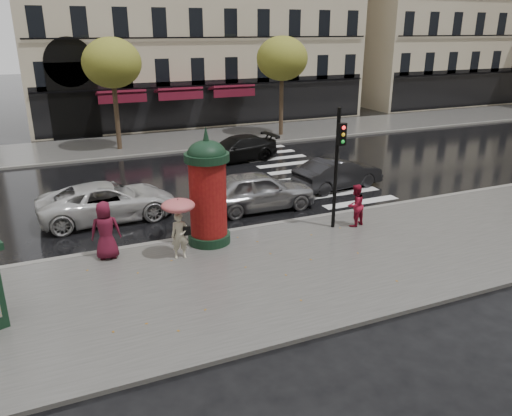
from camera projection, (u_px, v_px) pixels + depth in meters
name	position (u px, v px, depth m)	size (l,w,h in m)	color
ground	(276.00, 265.00, 15.86)	(160.00, 160.00, 0.00)	black
near_sidewalk	(283.00, 270.00, 15.40)	(90.00, 7.00, 0.12)	#474744
far_sidewalk	(149.00, 144.00, 32.23)	(90.00, 6.00, 0.12)	#474744
near_kerb	(241.00, 230.00, 18.42)	(90.00, 0.25, 0.14)	slate
far_kerb	(160.00, 153.00, 29.64)	(90.00, 0.25, 0.14)	slate
zebra_crossing	(300.00, 170.00, 26.38)	(3.60, 11.75, 0.01)	silver
tree_far_left	(112.00, 63.00, 28.88)	(3.40, 3.40, 6.64)	#38281C
tree_far_right	(282.00, 59.00, 33.00)	(3.40, 3.40, 6.64)	#38281C
woman_umbrella	(179.00, 219.00, 15.64)	(1.05, 1.05, 2.03)	#C0B89E
woman_red	(355.00, 205.00, 18.41)	(0.78, 0.61, 1.60)	maroon
man_burgundy	(106.00, 230.00, 15.75)	(0.93, 0.60, 1.90)	#571124
morris_column	(208.00, 189.00, 16.62)	(1.49, 1.49, 4.02)	black
traffic_light	(338.00, 157.00, 17.58)	(0.28, 0.41, 4.41)	black
car_silver	(258.00, 190.00, 20.46)	(1.92, 4.77, 1.63)	#99999D
car_darkgrey	(338.00, 173.00, 23.23)	(1.52, 4.36, 1.44)	black
car_white	(108.00, 201.00, 19.43)	(2.42, 5.25, 1.46)	silver
car_black	(237.00, 149.00, 28.07)	(1.93, 4.75, 1.38)	black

